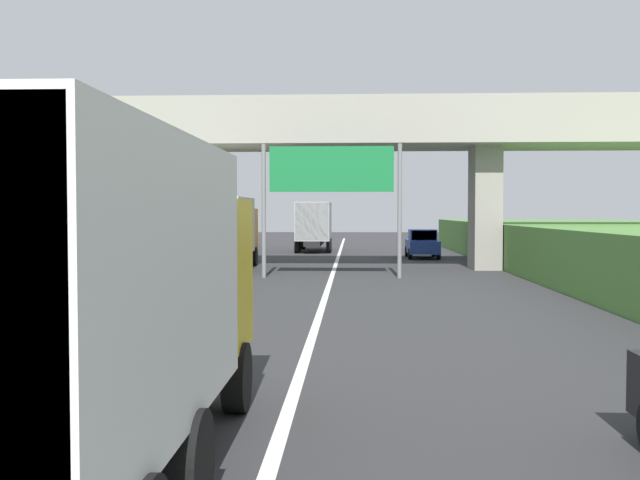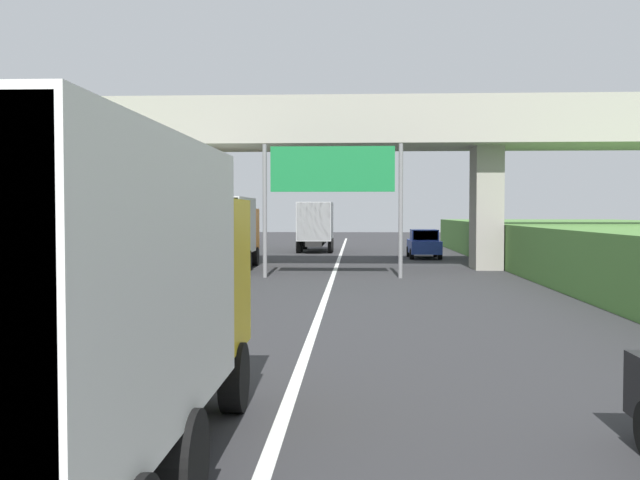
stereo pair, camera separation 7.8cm
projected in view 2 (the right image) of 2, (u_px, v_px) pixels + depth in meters
name	position (u px, v px, depth m)	size (l,w,h in m)	color
lane_centre_stripe	(331.00, 282.00, 28.77)	(0.20, 96.30, 0.01)	white
overpass_bridge	(336.00, 142.00, 35.56)	(40.00, 4.80, 8.11)	#9E998E
overhead_highway_sign	(332.00, 178.00, 30.51)	(5.88, 0.18, 5.61)	slate
truck_yellow	(90.00, 295.00, 7.26)	(2.44, 7.30, 3.44)	black
truck_orange	(227.00, 229.00, 34.75)	(2.44, 7.30, 3.44)	black
truck_silver	(316.00, 224.00, 51.28)	(2.44, 7.30, 3.44)	black
car_blue	(424.00, 244.00, 43.74)	(1.86, 4.10, 1.72)	#233D9E
construction_barrel_2	(21.00, 313.00, 16.69)	(0.57, 0.57, 0.90)	orange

